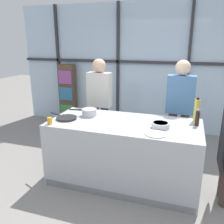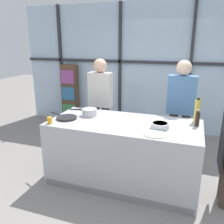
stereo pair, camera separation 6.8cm
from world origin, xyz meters
TOP-DOWN VIEW (x-y plane):
  - ground_plane at (0.00, 0.00)m, footprint 18.00×18.00m
  - back_window_wall at (0.00, 2.30)m, footprint 6.40×0.10m
  - bookshelf at (-2.02, 2.11)m, footprint 0.41×0.19m
  - demo_island at (-0.00, -0.00)m, footprint 2.09×0.96m
  - spectator_far_left at (-0.70, 0.88)m, footprint 0.42×0.24m
  - spectator_center_left at (0.70, 0.88)m, footprint 0.44×0.24m
  - frying_pan at (-0.84, -0.12)m, footprint 0.50×0.31m
  - saucepan at (-0.58, 0.12)m, footprint 0.42×0.23m
  - white_plate at (0.48, -0.32)m, footprint 0.26×0.26m
  - mixing_bowl at (0.50, -0.06)m, footprint 0.23×0.23m
  - oil_bottle at (0.94, 0.36)m, footprint 0.08×0.08m
  - pepper_grinder at (0.95, 0.17)m, footprint 0.05×0.05m
  - juice_glass_near at (-0.94, -0.38)m, footprint 0.07×0.07m

SIDE VIEW (x-z plane):
  - ground_plane at x=0.00m, z-range 0.00..0.00m
  - demo_island at x=0.00m, z-range 0.00..0.91m
  - bookshelf at x=-2.02m, z-range 0.00..1.45m
  - white_plate at x=0.48m, z-range 0.91..0.92m
  - frying_pan at x=-0.84m, z-range 0.91..0.94m
  - mixing_bowl at x=0.50m, z-range 0.91..0.98m
  - juice_glass_near at x=-0.94m, z-range 0.91..1.00m
  - saucepan at x=-0.58m, z-range 0.91..1.02m
  - spectator_center_left at x=0.70m, z-range 0.12..1.83m
  - spectator_far_left at x=-0.70m, z-range 0.13..1.82m
  - pepper_grinder at x=0.95m, z-range 0.90..1.13m
  - oil_bottle at x=0.94m, z-range 0.90..1.24m
  - back_window_wall at x=0.00m, z-range 0.00..2.80m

